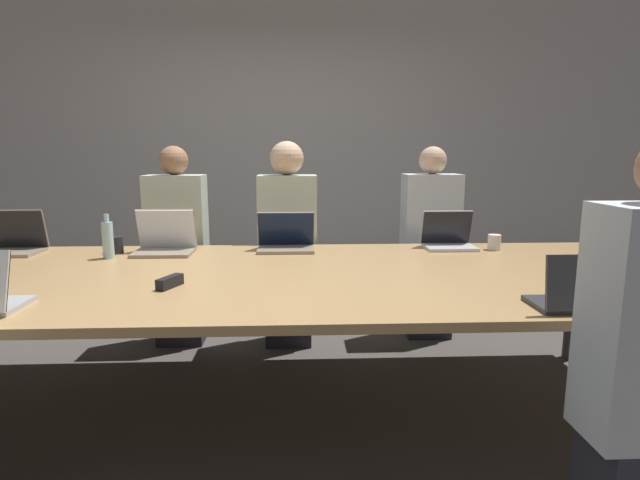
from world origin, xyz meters
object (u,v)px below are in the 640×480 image
Objects in this scene: person_far_right at (429,247)px; person_far_center at (288,247)px; laptop_far_midleft at (165,240)px; laptop_far_center at (286,239)px; laptop_far_right at (448,237)px; person_far_midleft at (178,250)px; cup_far_midleft at (116,245)px; laptop_far_left at (15,241)px; cup_near_right at (640,293)px; stapler at (170,282)px; bottle_far_midleft at (108,239)px; cup_far_right at (494,242)px; laptop_near_right at (583,293)px.

person_far_right is 1.04m from person_far_center.
laptop_far_center is (0.73, 0.06, -0.01)m from laptop_far_midleft.
laptop_far_center is 0.25× the size of person_far_center.
laptop_far_right is 1.85m from person_far_midleft.
laptop_far_midleft is at bearing 1.24° from cup_far_midleft.
person_far_center is (1.64, 0.37, -0.13)m from laptop_far_left.
stapler is (-1.94, 0.35, -0.03)m from cup_near_right.
person_far_right is at bearing 89.74° from laptop_far_right.
person_far_right is at bearing 63.91° from stapler.
laptop_far_left is 3.30m from cup_near_right.
person_far_center reaches higher than laptop_far_center.
laptop_far_left is 1.69m from person_far_center.
stapler is (-1.54, -1.33, 0.10)m from person_far_right.
laptop_far_left is 0.66m from bottle_far_midleft.
bottle_far_midleft is (-2.05, -0.23, 0.04)m from laptop_far_right.
laptop_far_left reaches higher than bottle_far_midleft.
person_far_right reaches higher than laptop_far_center.
person_far_center reaches higher than laptop_far_midleft.
laptop_far_midleft is at bearing -175.58° from laptop_far_center.
laptop_far_midleft is at bearing -85.29° from person_far_midleft.
bottle_far_midleft reaches higher than cup_far_midleft.
person_far_center is (1.02, 0.56, -0.16)m from bottle_far_midleft.
bottle_far_midleft reaches higher than cup_near_right.
laptop_far_midleft is (-2.03, -0.00, 0.03)m from cup_far_right.
cup_near_right is (0.27, 0.06, -0.02)m from laptop_near_right.
laptop_near_right is at bearing -23.99° from laptop_far_left.
person_far_right is 5.43× the size of bottle_far_midleft.
person_far_center reaches higher than person_far_right.
cup_near_right is (0.40, -1.24, -0.02)m from laptop_far_right.
laptop_near_right is at bearing -28.72° from cup_far_midleft.
laptop_far_center is at bearing 0.47° from laptop_far_left.
laptop_far_midleft is 3.41× the size of cup_far_midleft.
person_far_midleft is at bearing -40.82° from laptop_near_right.
bottle_far_midleft is at bearing -86.79° from cup_far_midleft.
person_far_midleft is (-1.81, -0.06, 0.00)m from person_far_right.
cup_near_right is (3.08, -1.20, -0.02)m from laptop_far_left.
bottle_far_midleft is (-0.28, -0.15, 0.03)m from laptop_far_midleft.
stapler is (-1.68, 0.41, -0.04)m from laptop_near_right.
laptop_near_right reaches higher than cup_far_midleft.
cup_far_midleft is at bearing 93.21° from bottle_far_midleft.
laptop_far_midleft is at bearing -32.44° from laptop_near_right.
laptop_far_right is 0.23× the size of person_far_midleft.
person_far_midleft is 0.55m from cup_far_midleft.
bottle_far_midleft is at bearing -25.86° from laptop_near_right.
person_far_right is 1.75m from laptop_near_right.
laptop_far_right is 0.22× the size of person_far_center.
laptop_far_right is 0.28m from cup_far_right.
laptop_far_midleft is 0.49m from person_far_midleft.
person_far_right is 0.98× the size of person_far_center.
laptop_near_right is 1.72m from stapler.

